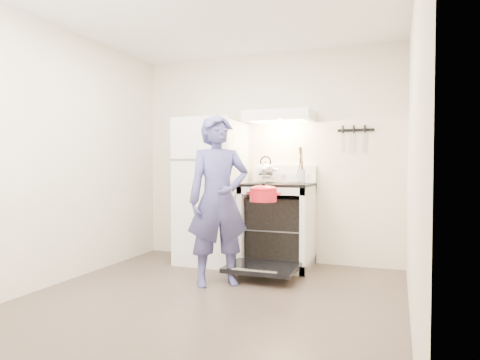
% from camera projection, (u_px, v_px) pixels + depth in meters
% --- Properties ---
extents(floor, '(3.60, 3.60, 0.00)m').
position_uv_depth(floor, '(204.00, 304.00, 3.55)').
color(floor, '#4A3C35').
rests_on(floor, ground).
extents(back_wall, '(3.20, 0.02, 2.50)m').
position_uv_depth(back_wall, '(267.00, 157.00, 5.20)').
color(back_wall, beige).
rests_on(back_wall, ground).
extents(refrigerator, '(0.70, 0.70, 1.70)m').
position_uv_depth(refrigerator, '(211.00, 191.00, 5.08)').
color(refrigerator, white).
rests_on(refrigerator, floor).
extents(stove_body, '(0.76, 0.65, 0.92)m').
position_uv_depth(stove_body, '(278.00, 227.00, 4.84)').
color(stove_body, white).
rests_on(stove_body, floor).
extents(cooktop, '(0.76, 0.65, 0.03)m').
position_uv_depth(cooktop, '(278.00, 185.00, 4.82)').
color(cooktop, black).
rests_on(cooktop, stove_body).
extents(backsplash, '(0.76, 0.07, 0.20)m').
position_uv_depth(backsplash, '(284.00, 174.00, 5.09)').
color(backsplash, white).
rests_on(backsplash, cooktop).
extents(oven_door, '(0.70, 0.54, 0.04)m').
position_uv_depth(oven_door, '(262.00, 268.00, 4.29)').
color(oven_door, black).
rests_on(oven_door, floor).
extents(oven_rack, '(0.60, 0.52, 0.01)m').
position_uv_depth(oven_rack, '(278.00, 228.00, 4.84)').
color(oven_rack, slate).
rests_on(oven_rack, stove_body).
extents(range_hood, '(0.76, 0.50, 0.12)m').
position_uv_depth(range_hood, '(280.00, 117.00, 4.87)').
color(range_hood, white).
rests_on(range_hood, back_wall).
extents(knife_strip, '(0.40, 0.02, 0.03)m').
position_uv_depth(knife_strip, '(356.00, 130.00, 4.81)').
color(knife_strip, black).
rests_on(knife_strip, back_wall).
extents(pizza_stone, '(0.37, 0.37, 0.02)m').
position_uv_depth(pizza_stone, '(272.00, 228.00, 4.80)').
color(pizza_stone, '#94754F').
rests_on(pizza_stone, oven_rack).
extents(tea_kettle, '(0.25, 0.21, 0.31)m').
position_uv_depth(tea_kettle, '(265.00, 170.00, 4.96)').
color(tea_kettle, silver).
rests_on(tea_kettle, cooktop).
extents(utensil_jar, '(0.11, 0.11, 0.13)m').
position_uv_depth(utensil_jar, '(301.00, 176.00, 4.54)').
color(utensil_jar, silver).
rests_on(utensil_jar, cooktop).
extents(person, '(0.71, 0.67, 1.64)m').
position_uv_depth(person, '(218.00, 200.00, 4.11)').
color(person, navy).
rests_on(person, floor).
extents(dutch_oven, '(0.34, 0.27, 0.23)m').
position_uv_depth(dutch_oven, '(263.00, 195.00, 4.23)').
color(dutch_oven, red).
rests_on(dutch_oven, person).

